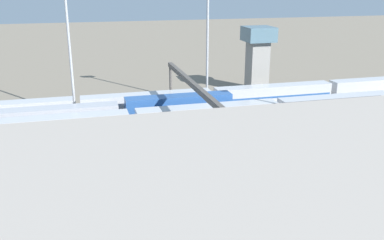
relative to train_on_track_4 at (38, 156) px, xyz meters
name	(u,v)px	position (x,y,z in m)	size (l,w,h in m)	color
ground_plane	(177,143)	(-18.84, -5.00, -2.02)	(400.00, 400.00, 0.00)	#756B5B
track_bed_0	(159,113)	(-18.84, -20.00, -1.96)	(140.00, 2.80, 0.12)	#4C443D
track_bed_1	(164,122)	(-18.84, -15.00, -1.96)	(140.00, 2.80, 0.12)	#4C443D
track_bed_2	(170,132)	(-18.84, -10.00, -1.96)	(140.00, 2.80, 0.12)	#4C443D
track_bed_3	(177,143)	(-18.84, -5.00, -1.96)	(140.00, 2.80, 0.12)	#4C443D
track_bed_4	(185,155)	(-18.84, 0.00, -1.96)	(140.00, 2.80, 0.12)	#3D3833
track_bed_5	(194,170)	(-18.84, 5.00, -1.96)	(140.00, 2.80, 0.12)	#3D3833
track_bed_6	(206,188)	(-18.84, 10.00, -1.96)	(140.00, 2.80, 0.12)	#3D3833
train_on_track_4	(38,156)	(0.00, 0.00, 0.00)	(71.40, 3.00, 3.80)	#B7BABF
train_on_track_1	(29,120)	(2.42, -15.00, 0.08)	(66.40, 3.06, 4.40)	#285193
train_on_track_2	(132,123)	(-12.97, -10.00, -0.03)	(95.60, 3.06, 3.80)	#B7BABF
train_on_track_5	(222,153)	(-22.47, 5.00, 0.04)	(114.80, 3.06, 4.40)	black
train_on_track_3	(111,135)	(-9.29, -5.00, 0.06)	(90.60, 3.06, 4.40)	black
train_on_track_0	(213,99)	(-29.01, -20.00, -0.03)	(95.60, 3.06, 3.80)	#B7BABF
light_mast_0	(67,22)	(-4.39, -22.22, 14.30)	(2.80, 0.70, 25.35)	#9EA0A5
light_mast_2	(208,10)	(-28.94, -23.58, 15.77)	(2.80, 0.70, 28.04)	#9EA0A5
signal_gantry	(195,91)	(-21.59, -5.00, 5.63)	(0.70, 35.00, 8.80)	#4C4742
control_tower	(258,54)	(-42.49, -31.52, 5.96)	(6.00, 6.00, 13.66)	gray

